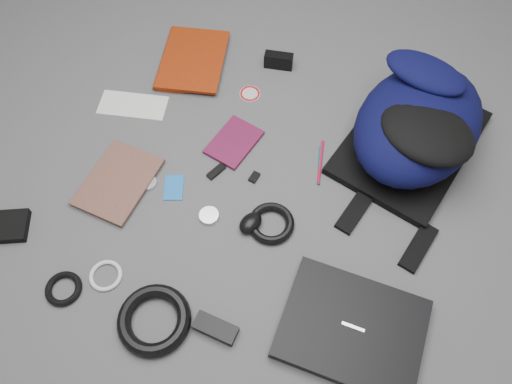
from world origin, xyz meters
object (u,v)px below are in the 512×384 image
(laptop, at_px, (352,329))
(compact_camera, at_px, (279,61))
(textbook_red, at_px, (162,57))
(comic_book, at_px, (93,171))
(mouse, at_px, (251,223))
(pouch, at_px, (10,226))
(backpack, at_px, (418,123))
(power_brick, at_px, (216,328))
(dvd_case, at_px, (234,142))

(laptop, xyz_separation_m, compact_camera, (-0.47, 0.80, 0.01))
(textbook_red, relative_size, comic_book, 1.17)
(laptop, xyz_separation_m, mouse, (-0.35, 0.19, 0.00))
(compact_camera, bearing_deg, pouch, -130.79)
(backpack, xyz_separation_m, textbook_red, (-0.88, 0.06, -0.10))
(backpack, xyz_separation_m, power_brick, (-0.34, -0.74, -0.10))
(compact_camera, bearing_deg, power_brick, -90.88)
(laptop, bearing_deg, power_brick, -159.77)
(laptop, bearing_deg, textbook_red, 141.79)
(dvd_case, bearing_deg, laptop, -28.62)
(dvd_case, relative_size, pouch, 1.75)
(textbook_red, bearing_deg, dvd_case, -46.52)
(backpack, xyz_separation_m, dvd_case, (-0.52, -0.18, -0.10))
(mouse, distance_m, pouch, 0.68)
(comic_book, height_order, power_brick, power_brick)
(backpack, xyz_separation_m, pouch, (-1.00, -0.68, -0.10))
(comic_book, relative_size, dvd_case, 1.47)
(pouch, bearing_deg, comic_book, 62.96)
(dvd_case, height_order, pouch, pouch)
(pouch, bearing_deg, backpack, 34.23)
(pouch, bearing_deg, compact_camera, 59.31)
(dvd_case, relative_size, power_brick, 1.51)
(laptop, distance_m, textbook_red, 1.10)
(laptop, xyz_separation_m, comic_book, (-0.86, 0.19, -0.01))
(mouse, xyz_separation_m, pouch, (-0.64, -0.24, -0.01))
(textbook_red, distance_m, comic_book, 0.49)
(backpack, xyz_separation_m, compact_camera, (-0.49, 0.17, -0.08))
(backpack, height_order, dvd_case, backpack)
(comic_book, bearing_deg, power_brick, -26.17)
(comic_book, bearing_deg, backpack, 30.35)
(compact_camera, relative_size, mouse, 1.29)
(compact_camera, distance_m, pouch, 0.99)
(backpack, height_order, textbook_red, backpack)
(backpack, height_order, comic_book, backpack)
(laptop, height_order, power_brick, laptop)
(mouse, xyz_separation_m, power_brick, (0.02, -0.31, -0.01))
(mouse, bearing_deg, textbook_red, 157.07)
(textbook_red, xyz_separation_m, compact_camera, (0.39, 0.12, 0.01))
(textbook_red, xyz_separation_m, dvd_case, (0.37, -0.24, -0.01))
(laptop, relative_size, compact_camera, 3.62)
(backpack, relative_size, textbook_red, 1.84)
(backpack, bearing_deg, textbook_red, -169.11)
(textbook_red, xyz_separation_m, comic_book, (0.01, -0.49, -0.01))
(laptop, xyz_separation_m, textbook_red, (-0.86, 0.68, -0.00))
(textbook_red, bearing_deg, compact_camera, 3.70)
(laptop, relative_size, comic_book, 1.41)
(compact_camera, height_order, power_brick, compact_camera)
(comic_book, relative_size, mouse, 3.30)
(compact_camera, distance_m, power_brick, 0.93)
(textbook_red, relative_size, pouch, 3.01)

